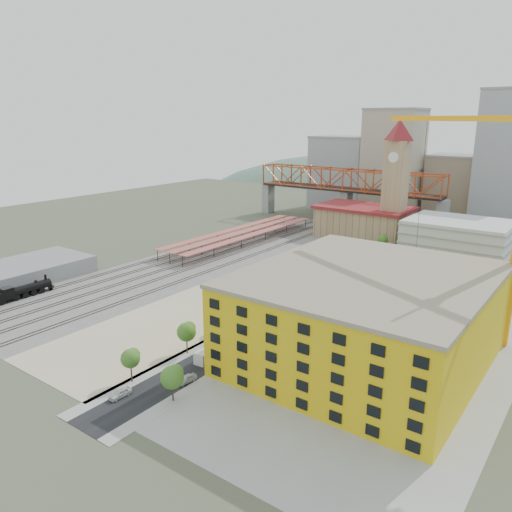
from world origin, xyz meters
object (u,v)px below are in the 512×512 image
Objects in this scene: clock_tower at (396,170)px; car_0 at (120,394)px; site_trailer_d at (294,307)px; tower_crane at (509,185)px; construction_building at (367,317)px; site_trailer_c at (276,317)px; locomotive at (19,292)px; site_trailer_a at (212,351)px; site_trailer_b at (245,334)px.

clock_tower is 11.75× the size of car_0.
clock_tower is 90.94m from site_trailer_d.
clock_tower is at bearing 125.35° from tower_crane.
clock_tower is at bearing 79.60° from site_trailer_d.
car_0 is at bearing -126.09° from construction_building.
site_trailer_c is at bearing -155.59° from tower_crane.
locomotive is at bearing -155.97° from tower_crane.
tower_crane reaches higher than site_trailer_c.
site_trailer_d is (0.00, 31.89, -0.03)m from site_trailer_a.
tower_crane is 6.56× the size of site_trailer_b.
site_trailer_b is 20.67m from site_trailer_d.
site_trailer_a is 1.03× the size of site_trailer_d.
site_trailer_d is at bearing 152.29° from construction_building.
site_trailer_a reaches higher than site_trailer_d.
site_trailer_c is at bearing 168.01° from construction_building.
site_trailer_d is at bearing 29.42° from locomotive.
tower_crane reaches higher than site_trailer_d.
tower_crane is at bearing 56.05° from car_0.
tower_crane is (110.65, 49.34, 32.85)m from locomotive.
site_trailer_a is 1.10× the size of site_trailer_b.
tower_crane is 6.11× the size of site_trailer_d.
clock_tower reaches higher than site_trailer_c.
clock_tower reaches higher than car_0.
site_trailer_c is (8.00, -94.47, -27.50)m from clock_tower.
construction_building is 5.80× the size of site_trailer_c.
site_trailer_b is at bearing 14.08° from locomotive.
locomotive is 2.33× the size of site_trailer_d.
site_trailer_a is at bearing -74.91° from site_trailer_b.
tower_crane is 71.11m from site_trailer_a.
site_trailer_c is at bearing 105.09° from site_trailer_b.
site_trailer_b is (66.00, 16.55, -0.83)m from locomotive.
construction_building reaches higher than locomotive.
clock_tower is at bearing 99.71° from site_trailer_c.
site_trailer_d is (-44.65, -12.13, -33.59)m from tower_crane.
site_trailer_c is 1.97× the size of car_0.
construction_building is 28.16m from site_trailer_b.
clock_tower is at bearing 109.36° from site_trailer_b.
clock_tower is at bearing 64.85° from locomotive.
clock_tower reaches higher than locomotive.
site_trailer_a is 11.22m from site_trailer_b.
site_trailer_a is at bearing -135.41° from tower_crane.
car_0 is (-47.65, -65.57, -34.10)m from tower_crane.
site_trailer_d is at bearing -84.71° from clock_tower.
locomotive is 65.07m from car_0.
site_trailer_c is at bearing 23.78° from locomotive.
site_trailer_d is 2.09× the size of car_0.
construction_building is 5.47× the size of site_trailer_d.
locomotive reaches higher than site_trailer_b.
site_trailer_c is (0.00, 23.75, -0.10)m from site_trailer_a.
site_trailer_b is at bearing -105.70° from site_trailer_d.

